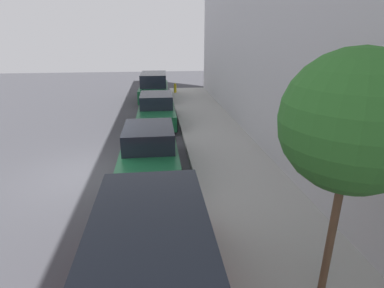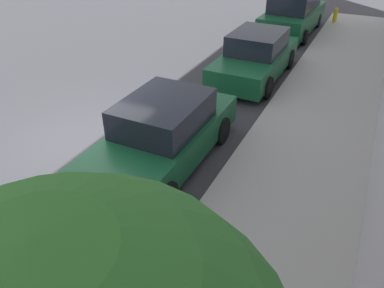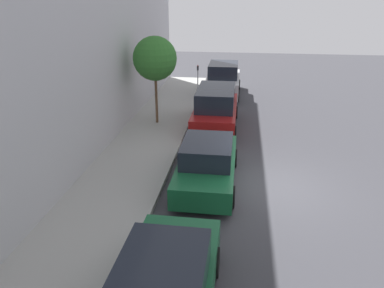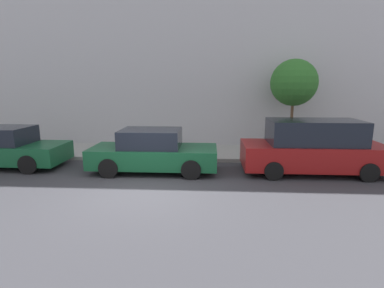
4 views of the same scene
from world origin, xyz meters
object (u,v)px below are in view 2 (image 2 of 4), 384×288
Objects in this scene: parked_minivan_fifth at (293,12)px; fire_hydrant at (335,15)px; parked_sedan_fourth at (256,57)px; parked_sedan_third at (163,134)px.

parked_minivan_fifth is 2.77m from fire_hydrant.
parked_sedan_fourth reaches higher than fire_hydrant.
parked_sedan_fourth is at bearing -100.20° from fire_hydrant.
fire_hydrant is (1.74, 13.89, -0.23)m from parked_sedan_third.
parked_sedan_third is 1.00× the size of parked_sedan_fourth.
parked_minivan_fifth is (-0.14, 5.90, 0.20)m from parked_sedan_fourth.
parked_sedan_fourth is 5.90m from parked_minivan_fifth.
parked_sedan_fourth is 6.55× the size of fire_hydrant.
parked_sedan_third is 5.78m from parked_sedan_fourth.
parked_sedan_third is 6.53× the size of fire_hydrant.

